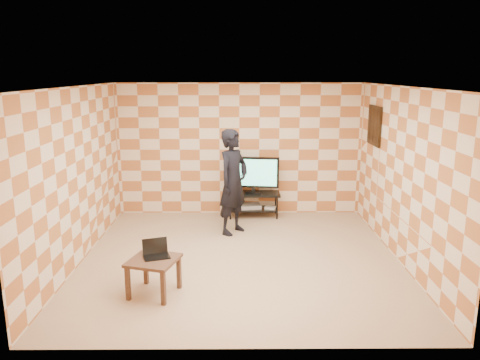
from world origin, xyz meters
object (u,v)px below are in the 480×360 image
(side_table, at_px, (154,265))
(person, at_px, (233,182))
(tv, at_px, (254,173))
(tv_stand, at_px, (253,199))

(side_table, xyz_separation_m, person, (1.04, 2.46, 0.55))
(tv, xyz_separation_m, side_table, (-1.45, -3.43, -0.50))
(tv, relative_size, side_table, 1.38)
(tv, bearing_deg, tv_stand, 97.39)
(side_table, bearing_deg, tv_stand, 67.14)
(side_table, distance_m, person, 2.73)
(tv_stand, xyz_separation_m, person, (-0.41, -0.98, 0.59))
(side_table, relative_size, person, 0.39)
(tv_stand, height_order, tv, tv)
(tv_stand, height_order, side_table, same)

